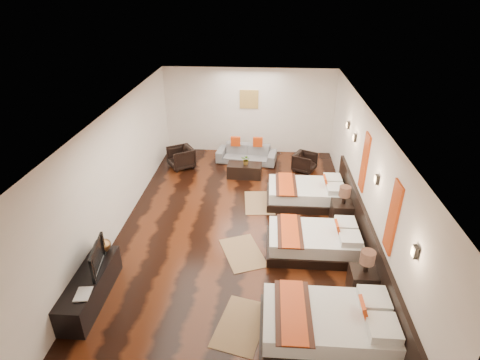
# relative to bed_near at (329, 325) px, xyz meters

# --- Properties ---
(floor) EXTENTS (5.50, 9.50, 0.01)m
(floor) POSITION_rel_bed_near_xyz_m (-1.70, 2.96, -0.28)
(floor) COLOR black
(floor) RESTS_ON ground
(ceiling) EXTENTS (5.50, 9.50, 0.01)m
(ceiling) POSITION_rel_bed_near_xyz_m (-1.70, 2.96, 2.52)
(ceiling) COLOR white
(ceiling) RESTS_ON floor
(back_wall) EXTENTS (5.50, 0.01, 2.80)m
(back_wall) POSITION_rel_bed_near_xyz_m (-1.70, 7.71, 1.12)
(back_wall) COLOR silver
(back_wall) RESTS_ON floor
(left_wall) EXTENTS (0.01, 9.50, 2.80)m
(left_wall) POSITION_rel_bed_near_xyz_m (-4.45, 2.96, 1.12)
(left_wall) COLOR silver
(left_wall) RESTS_ON floor
(right_wall) EXTENTS (0.01, 9.50, 2.80)m
(right_wall) POSITION_rel_bed_near_xyz_m (1.05, 2.96, 1.12)
(right_wall) COLOR silver
(right_wall) RESTS_ON floor
(headboard_panel) EXTENTS (0.08, 6.60, 0.90)m
(headboard_panel) POSITION_rel_bed_near_xyz_m (1.01, 2.16, 0.17)
(headboard_panel) COLOR black
(headboard_panel) RESTS_ON floor
(bed_near) EXTENTS (2.18, 1.37, 0.83)m
(bed_near) POSITION_rel_bed_near_xyz_m (0.00, 0.00, 0.00)
(bed_near) COLOR black
(bed_near) RESTS_ON floor
(bed_mid) EXTENTS (1.99, 1.25, 0.76)m
(bed_mid) POSITION_rel_bed_near_xyz_m (-0.00, 2.29, -0.02)
(bed_mid) COLOR black
(bed_mid) RESTS_ON floor
(bed_far) EXTENTS (2.03, 1.27, 0.77)m
(bed_far) POSITION_rel_bed_near_xyz_m (-0.00, 4.37, -0.02)
(bed_far) COLOR black
(bed_far) RESTS_ON floor
(nightstand_a) EXTENTS (0.50, 0.50, 0.98)m
(nightstand_a) POSITION_rel_bed_near_xyz_m (0.75, 1.06, 0.06)
(nightstand_a) COLOR black
(nightstand_a) RESTS_ON floor
(nightstand_b) EXTENTS (0.50, 0.50, 0.99)m
(nightstand_b) POSITION_rel_bed_near_xyz_m (0.75, 3.44, 0.06)
(nightstand_b) COLOR black
(nightstand_b) RESTS_ON floor
(jute_mat_near) EXTENTS (1.01, 1.34, 0.01)m
(jute_mat_near) POSITION_rel_bed_near_xyz_m (-1.44, 0.16, -0.28)
(jute_mat_near) COLOR olive
(jute_mat_near) RESTS_ON floor
(jute_mat_mid) EXTENTS (1.14, 1.39, 0.01)m
(jute_mat_mid) POSITION_rel_bed_near_xyz_m (-1.53, 2.11, -0.28)
(jute_mat_mid) COLOR olive
(jute_mat_mid) RESTS_ON floor
(jute_mat_far) EXTENTS (0.84, 1.26, 0.01)m
(jute_mat_far) POSITION_rel_bed_near_xyz_m (-1.23, 4.24, -0.28)
(jute_mat_far) COLOR olive
(jute_mat_far) RESTS_ON floor
(tv_console) EXTENTS (0.50, 1.80, 0.55)m
(tv_console) POSITION_rel_bed_near_xyz_m (-4.20, 0.57, -0.01)
(tv_console) COLOR black
(tv_console) RESTS_ON floor
(tv) EXTENTS (0.25, 0.87, 0.50)m
(tv) POSITION_rel_bed_near_xyz_m (-4.15, 0.79, 0.51)
(tv) COLOR black
(tv) RESTS_ON tv_console
(book) EXTENTS (0.29, 0.37, 0.03)m
(book) POSITION_rel_bed_near_xyz_m (-4.20, 0.09, 0.28)
(book) COLOR black
(book) RESTS_ON tv_console
(figurine) EXTENTS (0.34, 0.34, 0.34)m
(figurine) POSITION_rel_bed_near_xyz_m (-4.20, 1.30, 0.43)
(figurine) COLOR brown
(figurine) RESTS_ON tv_console
(sofa) EXTENTS (1.94, 0.96, 0.54)m
(sofa) POSITION_rel_bed_near_xyz_m (-1.72, 6.80, -0.01)
(sofa) COLOR slate
(sofa) RESTS_ON floor
(armchair_left) EXTENTS (0.99, 0.98, 0.66)m
(armchair_left) POSITION_rel_bed_near_xyz_m (-3.72, 6.25, 0.04)
(armchair_left) COLOR black
(armchair_left) RESTS_ON floor
(armchair_right) EXTENTS (0.84, 0.83, 0.57)m
(armchair_right) POSITION_rel_bed_near_xyz_m (0.09, 6.27, 0.00)
(armchair_right) COLOR black
(armchair_right) RESTS_ON floor
(coffee_table) EXTENTS (1.02, 0.54, 0.40)m
(coffee_table) POSITION_rel_bed_near_xyz_m (-1.72, 5.75, -0.08)
(coffee_table) COLOR black
(coffee_table) RESTS_ON floor
(table_plant) EXTENTS (0.33, 0.31, 0.30)m
(table_plant) POSITION_rel_bed_near_xyz_m (-1.67, 5.74, 0.27)
(table_plant) COLOR #29541C
(table_plant) RESTS_ON coffee_table
(orange_panel_a) EXTENTS (0.04, 0.40, 1.30)m
(orange_panel_a) POSITION_rel_bed_near_xyz_m (1.03, 1.06, 1.42)
(orange_panel_a) COLOR #D86014
(orange_panel_a) RESTS_ON right_wall
(orange_panel_b) EXTENTS (0.04, 0.40, 1.30)m
(orange_panel_b) POSITION_rel_bed_near_xyz_m (1.03, 3.26, 1.42)
(orange_panel_b) COLOR #D86014
(orange_panel_b) RESTS_ON right_wall
(sconce_near) EXTENTS (0.07, 0.12, 0.18)m
(sconce_near) POSITION_rel_bed_near_xyz_m (1.01, -0.04, 1.57)
(sconce_near) COLOR black
(sconce_near) RESTS_ON right_wall
(sconce_mid) EXTENTS (0.07, 0.12, 0.18)m
(sconce_mid) POSITION_rel_bed_near_xyz_m (1.01, 2.16, 1.57)
(sconce_mid) COLOR black
(sconce_mid) RESTS_ON right_wall
(sconce_far) EXTENTS (0.07, 0.12, 0.18)m
(sconce_far) POSITION_rel_bed_near_xyz_m (1.01, 4.36, 1.57)
(sconce_far) COLOR black
(sconce_far) RESTS_ON right_wall
(sconce_lounge) EXTENTS (0.07, 0.12, 0.18)m
(sconce_lounge) POSITION_rel_bed_near_xyz_m (1.01, 5.26, 1.57)
(sconce_lounge) COLOR black
(sconce_lounge) RESTS_ON right_wall
(gold_artwork) EXTENTS (0.60, 0.04, 0.60)m
(gold_artwork) POSITION_rel_bed_near_xyz_m (-1.70, 7.69, 1.52)
(gold_artwork) COLOR #AD873F
(gold_artwork) RESTS_ON back_wall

